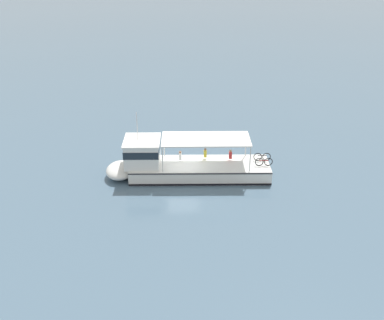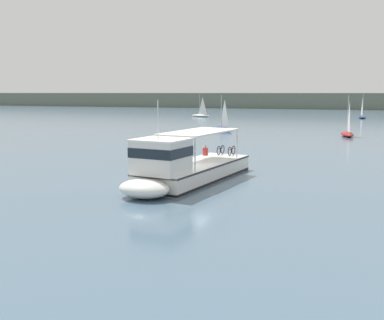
{
  "view_description": "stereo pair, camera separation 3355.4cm",
  "coord_description": "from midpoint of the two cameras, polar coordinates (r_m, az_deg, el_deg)",
  "views": [
    {
      "loc": [
        31.84,
        -3.56,
        16.89
      ],
      "look_at": [
        -0.01,
        0.68,
        1.4
      ],
      "focal_mm": 43.18,
      "sensor_mm": 36.0,
      "label": 1
    },
    {
      "loc": [
        10.51,
        -26.93,
        5.72
      ],
      "look_at": [
        -0.01,
        0.68,
        1.4
      ],
      "focal_mm": 43.19,
      "sensor_mm": 36.0,
      "label": 2
    }
  ],
  "objects": [
    {
      "name": "sailboat_off_bow",
      "position": [
        64.23,
        -8.53,
        -1.42
      ],
      "size": [
        4.64,
        4.07,
        5.4
      ],
      "color": "navy",
      "rests_on": "ground"
    },
    {
      "name": "sailboat_near_port",
      "position": [
        54.87,
        6.65,
        -3.05
      ],
      "size": [
        2.33,
        4.98,
        5.4
      ],
      "color": "maroon",
      "rests_on": "ground"
    },
    {
      "name": "distant_shoreline",
      "position": [
        168.62,
        13.68,
        5.19
      ],
      "size": [
        400.0,
        28.0,
        5.57
      ],
      "primitive_type": "cube",
      "color": "#606B5B",
      "rests_on": "ground"
    },
    {
      "name": "sailboat_mid_channel",
      "position": [
        99.88,
        13.89,
        1.89
      ],
      "size": [
        2.19,
        4.97,
        5.4
      ],
      "color": "navy",
      "rests_on": "ground"
    },
    {
      "name": "sailboat_off_stern",
      "position": [
        104.44,
        -6.63,
        2.35
      ],
      "size": [
        4.99,
        2.37,
        5.4
      ],
      "color": "white",
      "rests_on": "ground"
    },
    {
      "name": "ground_plane",
      "position": [
        28.44,
        -31.76,
        -16.41
      ],
      "size": [
        400.0,
        400.0,
        0.0
      ],
      "primitive_type": "plane",
      "color": "slate"
    },
    {
      "name": "ferry_main",
      "position": [
        27.98,
        -32.65,
        -14.63
      ],
      "size": [
        4.63,
        13.02,
        5.32
      ],
      "color": "white",
      "rests_on": "ground"
    }
  ]
}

